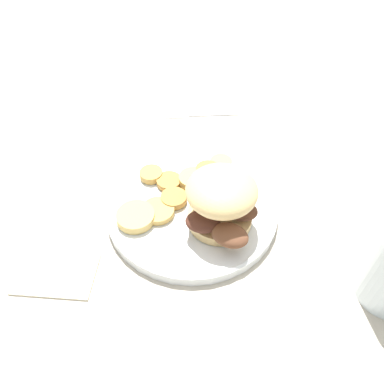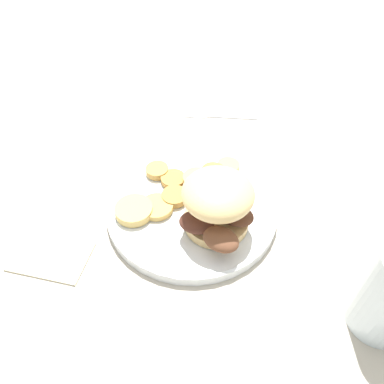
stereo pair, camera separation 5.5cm
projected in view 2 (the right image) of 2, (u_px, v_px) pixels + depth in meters
name	position (u px, v px, depth m)	size (l,w,h in m)	color
ground_plane	(192.00, 211.00, 0.58)	(4.00, 4.00, 0.00)	#B2A899
dinner_plate	(192.00, 207.00, 0.57)	(0.26, 0.26, 0.02)	white
sandwich	(217.00, 204.00, 0.50)	(0.12, 0.12, 0.09)	tan
potato_round_0	(197.00, 180.00, 0.59)	(0.04, 0.04, 0.02)	#DBB766
potato_round_1	(157.00, 207.00, 0.55)	(0.05, 0.05, 0.01)	tan
potato_round_2	(157.00, 170.00, 0.61)	(0.04, 0.04, 0.01)	tan
potato_round_3	(175.00, 197.00, 0.57)	(0.04, 0.04, 0.01)	#BC8942
potato_round_4	(134.00, 210.00, 0.55)	(0.06, 0.06, 0.01)	#DBB766
potato_round_5	(211.00, 173.00, 0.60)	(0.04, 0.04, 0.02)	#BC8942
potato_round_6	(173.00, 179.00, 0.59)	(0.04, 0.04, 0.01)	#BC8942
potato_round_7	(228.00, 167.00, 0.61)	(0.04, 0.04, 0.01)	#DBB766
fork	(217.00, 115.00, 0.75)	(0.15, 0.09, 0.00)	silver
napkin	(51.00, 256.00, 0.52)	(0.10, 0.07, 0.01)	beige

